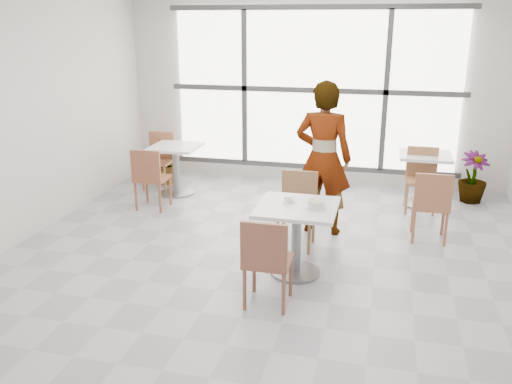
% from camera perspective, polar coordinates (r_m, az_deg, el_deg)
% --- Properties ---
extents(floor, '(7.00, 7.00, 0.00)m').
position_cam_1_polar(floor, '(5.64, 0.74, -8.80)').
color(floor, '#9E9EA5').
rests_on(floor, ground).
extents(wall_back, '(6.00, 0.00, 6.00)m').
position_cam_1_polar(wall_back, '(8.55, 6.19, 10.81)').
color(wall_back, silver).
rests_on(wall_back, ground).
extents(wall_front, '(6.00, 0.00, 6.00)m').
position_cam_1_polar(wall_front, '(2.09, -22.08, -13.13)').
color(wall_front, silver).
rests_on(wall_front, ground).
extents(window, '(4.60, 0.07, 2.52)m').
position_cam_1_polar(window, '(8.49, 6.13, 10.76)').
color(window, white).
rests_on(window, ground).
extents(main_table, '(0.80, 0.80, 0.75)m').
position_cam_1_polar(main_table, '(5.48, 4.35, -3.72)').
color(main_table, silver).
rests_on(main_table, ground).
extents(chair_near, '(0.42, 0.42, 0.87)m').
position_cam_1_polar(chair_near, '(4.83, 1.12, -6.99)').
color(chair_near, brown).
rests_on(chair_near, ground).
extents(chair_far, '(0.42, 0.42, 0.87)m').
position_cam_1_polar(chair_far, '(6.22, 4.47, -1.27)').
color(chair_far, '#8A613E').
rests_on(chair_far, ground).
extents(oatmeal_bowl, '(0.21, 0.21, 0.10)m').
position_cam_1_polar(oatmeal_bowl, '(5.32, 6.43, -1.31)').
color(oatmeal_bowl, silver).
rests_on(oatmeal_bowl, main_table).
extents(coffee_cup, '(0.16, 0.13, 0.07)m').
position_cam_1_polar(coffee_cup, '(5.48, 3.49, -0.81)').
color(coffee_cup, silver).
rests_on(coffee_cup, main_table).
extents(person, '(0.72, 0.50, 1.88)m').
position_cam_1_polar(person, '(6.51, 7.18, 3.55)').
color(person, black).
rests_on(person, ground).
extents(bg_table_left, '(0.70, 0.70, 0.75)m').
position_cam_1_polar(bg_table_left, '(8.15, -8.54, 3.10)').
color(bg_table_left, white).
rests_on(bg_table_left, ground).
extents(bg_table_right, '(0.70, 0.70, 0.75)m').
position_cam_1_polar(bg_table_right, '(7.91, 17.44, 2.02)').
color(bg_table_right, white).
rests_on(bg_table_right, ground).
extents(bg_chair_left_near, '(0.42, 0.42, 0.87)m').
position_cam_1_polar(bg_chair_left_near, '(7.50, -11.27, 1.78)').
color(bg_chair_left_near, brown).
rests_on(bg_chair_left_near, ground).
extents(bg_chair_left_far, '(0.42, 0.42, 0.87)m').
position_cam_1_polar(bg_chair_left_far, '(8.53, -10.22, 3.78)').
color(bg_chair_left_far, '#A05E3F').
rests_on(bg_chair_left_far, ground).
extents(bg_chair_right_near, '(0.42, 0.42, 0.87)m').
position_cam_1_polar(bg_chair_right_near, '(6.59, 18.20, -1.03)').
color(bg_chair_right_near, '#9B5C3F').
rests_on(bg_chair_right_near, ground).
extents(bg_chair_right_far, '(0.42, 0.42, 0.87)m').
position_cam_1_polar(bg_chair_right_far, '(7.73, 17.22, 1.79)').
color(bg_chair_right_far, '#9D6946').
rests_on(bg_chair_right_far, ground).
extents(plant_left, '(0.73, 0.66, 0.71)m').
position_cam_1_polar(plant_left, '(8.78, -9.54, 3.23)').
color(plant_left, '#487944').
rests_on(plant_left, ground).
extents(plant_right, '(0.54, 0.54, 0.74)m').
position_cam_1_polar(plant_right, '(8.34, 22.12, 1.47)').
color(plant_right, '#52894E').
rests_on(plant_right, ground).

